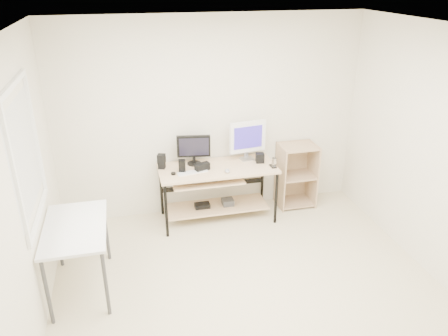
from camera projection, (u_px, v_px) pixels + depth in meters
name	position (u px, v px, depth m)	size (l,w,h in m)	color
room	(242.00, 183.00, 3.88)	(4.01, 4.01, 2.62)	beige
desk	(216.00, 182.00, 5.66)	(1.50, 0.65, 0.75)	beige
side_table	(76.00, 233.00, 4.32)	(0.60, 1.00, 0.75)	silver
shelf_unit	(295.00, 174.00, 6.09)	(0.50, 0.40, 0.90)	tan
black_monitor	(194.00, 148.00, 5.58)	(0.43, 0.18, 0.39)	black
white_imac	(248.00, 138.00, 5.68)	(0.50, 0.16, 0.53)	silver
keyboard	(192.00, 172.00, 5.42)	(0.38, 0.11, 0.01)	silver
mouse	(227.00, 171.00, 5.43)	(0.06, 0.10, 0.04)	#A9A9AE
center_speaker	(202.00, 167.00, 5.47)	(0.19, 0.08, 0.09)	black
speaker_left	(162.00, 161.00, 5.51)	(0.12, 0.12, 0.19)	black
speaker_right	(260.00, 158.00, 5.70)	(0.10, 0.10, 0.12)	black
audio_controller	(182.00, 166.00, 5.40)	(0.09, 0.05, 0.17)	black
volume_puck	(173.00, 174.00, 5.37)	(0.06, 0.06, 0.03)	black
smartphone	(273.00, 166.00, 5.59)	(0.07, 0.13, 0.01)	black
coaster	(274.00, 167.00, 5.58)	(0.08, 0.08, 0.01)	#B0774F
drinking_glass	(274.00, 163.00, 5.55)	(0.06, 0.06, 0.12)	white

